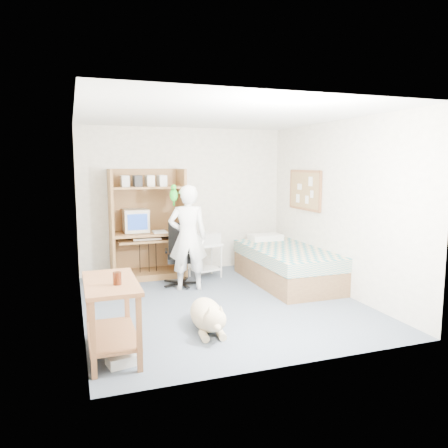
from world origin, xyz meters
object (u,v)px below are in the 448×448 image
at_px(office_chair, 181,263).
at_px(person, 188,238).
at_px(computer_hutch, 147,228).
at_px(dog, 208,315).
at_px(bed, 286,265).
at_px(printer_cart, 205,255).
at_px(side_desk, 111,307).

height_order(office_chair, person, person).
relative_size(computer_hutch, dog, 1.63).
relative_size(bed, dog, 1.83).
height_order(office_chair, printer_cart, office_chair).
xyz_separation_m(side_desk, person, (1.29, 1.97, 0.30)).
height_order(computer_hutch, bed, computer_hutch).
bearing_deg(computer_hutch, side_desk, -106.14).
distance_m(person, printer_cart, 0.84).
bearing_deg(computer_hutch, bed, -29.29).
distance_m(person, dog, 1.80).
height_order(dog, printer_cart, printer_cart).
bearing_deg(side_desk, person, 56.79).
bearing_deg(bed, printer_cart, 146.42).
distance_m(office_chair, person, 0.54).
xyz_separation_m(side_desk, dog, (1.07, 0.29, -0.31)).
bearing_deg(printer_cart, office_chair, -161.52).
bearing_deg(side_desk, bed, 32.50).
xyz_separation_m(office_chair, person, (0.04, -0.30, 0.45)).
bearing_deg(printer_cart, person, -139.04).
height_order(side_desk, printer_cart, side_desk).
xyz_separation_m(computer_hutch, side_desk, (-0.85, -2.94, -0.33)).
height_order(computer_hutch, side_desk, computer_hutch).
distance_m(computer_hutch, bed, 2.35).
bearing_deg(side_desk, printer_cart, 55.77).
bearing_deg(printer_cart, bed, -45.11).
height_order(side_desk, office_chair, office_chair).
xyz_separation_m(computer_hutch, dog, (0.22, -2.64, -0.64)).
relative_size(computer_hutch, office_chair, 1.90).
relative_size(side_desk, office_chair, 1.05).
height_order(computer_hutch, dog, computer_hutch).
bearing_deg(office_chair, printer_cart, 41.71).
height_order(computer_hutch, person, computer_hutch).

